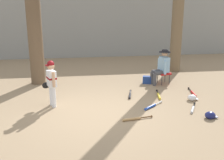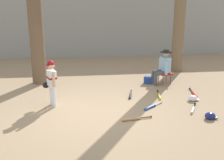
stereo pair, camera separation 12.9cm
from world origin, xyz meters
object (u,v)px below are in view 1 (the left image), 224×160
at_px(bat_black_composite, 130,95).
at_px(folding_stool, 164,73).
at_px(young_ballplayer, 51,80).
at_px(tree_behind_spectator, 178,14).
at_px(batting_helmet_navy, 210,115).
at_px(bat_wood_tan, 134,119).
at_px(bat_aluminum_silver, 193,109).
at_px(bat_yellow_trainer, 159,95).
at_px(bat_blue_youth, 151,106).
at_px(seated_spectator, 162,66).
at_px(batting_helmet_white, 192,98).
at_px(handbag_beside_stool, 148,80).
at_px(bat_red_barrel, 193,93).
at_px(tree_near_player, 33,9).

bearing_deg(bat_black_composite, folding_stool, 38.85).
bearing_deg(young_ballplayer, folding_stool, 23.57).
distance_m(tree_behind_spectator, batting_helmet_navy, 5.19).
distance_m(tree_behind_spectator, bat_wood_tan, 5.67).
distance_m(young_ballplayer, bat_aluminum_silver, 3.94).
height_order(bat_wood_tan, bat_yellow_trainer, same).
relative_size(bat_black_composite, bat_blue_youth, 1.11).
bearing_deg(tree_behind_spectator, seated_spectator, -122.97).
distance_m(folding_stool, batting_helmet_white, 1.78).
bearing_deg(bat_yellow_trainer, handbag_beside_stool, 90.06).
xyz_separation_m(young_ballplayer, bat_blue_youth, (2.72, -0.50, -0.71)).
bearing_deg(folding_stool, bat_red_barrel, -63.88).
bearing_deg(folding_stool, seated_spectator, -167.46).
distance_m(folding_stool, bat_red_barrel, 1.38).
xyz_separation_m(tree_near_player, seated_spectator, (4.26, -0.66, -1.92)).
height_order(bat_wood_tan, batting_helmet_navy, batting_helmet_navy).
bearing_deg(bat_wood_tan, bat_blue_youth, 48.74).
relative_size(handbag_beside_stool, bat_black_composite, 0.47).
bearing_deg(bat_black_composite, tree_behind_spectator, 49.21).
bearing_deg(bat_yellow_trainer, bat_red_barrel, 3.82).
distance_m(tree_near_player, bat_black_composite, 4.26).
xyz_separation_m(tree_near_player, tree_behind_spectator, (5.33, 0.99, -0.26)).
relative_size(young_ballplayer, batting_helmet_white, 4.13).
bearing_deg(bat_red_barrel, batting_helmet_white, -115.29).
bearing_deg(handbag_beside_stool, tree_behind_spectator, 45.57).
bearing_deg(bat_red_barrel, tree_near_player, 159.60).
relative_size(batting_helmet_navy, batting_helmet_white, 1.01).
height_order(bat_yellow_trainer, batting_helmet_navy, batting_helmet_navy).
distance_m(bat_red_barrel, bat_yellow_trainer, 1.13).
distance_m(tree_behind_spectator, batting_helmet_white, 4.07).
relative_size(tree_behind_spectator, bat_wood_tan, 6.70).
height_order(seated_spectator, bat_blue_youth, seated_spectator).
distance_m(bat_red_barrel, bat_black_composite, 2.01).
xyz_separation_m(handbag_beside_stool, bat_yellow_trainer, (0.00, -1.36, -0.10)).
height_order(tree_behind_spectator, seated_spectator, tree_behind_spectator).
distance_m(handbag_beside_stool, bat_wood_tan, 3.14).
relative_size(folding_stool, bat_wood_tan, 0.60).
relative_size(bat_black_composite, bat_aluminum_silver, 1.10).
relative_size(tree_near_player, bat_red_barrel, 7.36).
bearing_deg(young_ballplayer, bat_black_composite, 11.86).
height_order(bat_blue_youth, bat_wood_tan, same).
xyz_separation_m(handbag_beside_stool, bat_aluminum_silver, (0.61, -2.52, -0.10)).
xyz_separation_m(bat_red_barrel, bat_yellow_trainer, (-1.13, -0.08, 0.00)).
height_order(tree_near_player, bat_yellow_trainer, tree_near_player).
xyz_separation_m(handbag_beside_stool, bat_black_composite, (-0.87, -1.22, -0.10)).
relative_size(tree_near_player, bat_black_composite, 8.21).
height_order(young_ballplayer, folding_stool, young_ballplayer).
xyz_separation_m(bat_black_composite, bat_aluminum_silver, (1.48, -1.30, 0.00)).
bearing_deg(tree_near_player, batting_helmet_navy, -38.15).
bearing_deg(seated_spectator, bat_wood_tan, -118.65).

